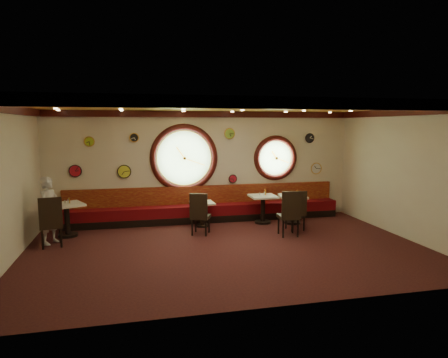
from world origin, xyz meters
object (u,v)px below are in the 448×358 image
(chair_d, at_px, (297,208))
(condiment_c_salt, at_px, (259,194))
(condiment_c_pepper, at_px, (264,193))
(condiment_c_bottle, at_px, (265,192))
(table_c, at_px, (263,206))
(condiment_d_pepper, at_px, (294,194))
(chair_a, at_px, (51,219))
(condiment_a_pepper, at_px, (68,201))
(table_a, at_px, (67,216))
(chair_b, at_px, (200,211))
(table_b, at_px, (202,211))
(condiment_a_salt, at_px, (65,202))
(waiter, at_px, (50,210))
(chair_c, at_px, (290,211))
(condiment_b_bottle, at_px, (203,198))
(condiment_b_salt, at_px, (200,200))
(condiment_d_salt, at_px, (289,194))
(condiment_b_pepper, at_px, (205,201))
(table_d, at_px, (293,206))
(condiment_d_bottle, at_px, (297,192))

(chair_d, distance_m, condiment_c_salt, 1.29)
(condiment_c_pepper, relative_size, condiment_c_bottle, 0.57)
(table_c, distance_m, condiment_d_pepper, 0.94)
(chair_a, bearing_deg, condiment_c_bottle, -0.19)
(condiment_a_pepper, distance_m, condiment_c_pepper, 5.26)
(chair_a, bearing_deg, condiment_c_pepper, -0.22)
(chair_a, xyz_separation_m, condiment_a_pepper, (0.26, 0.89, 0.22))
(table_a, distance_m, chair_b, 3.34)
(condiment_c_salt, height_order, condiment_d_pepper, condiment_d_pepper)
(table_b, bearing_deg, condiment_a_salt, -176.74)
(waiter, bearing_deg, condiment_d_pepper, -56.40)
(condiment_a_pepper, bearing_deg, table_b, 4.10)
(chair_c, bearing_deg, chair_d, 54.03)
(chair_a, height_order, chair_d, chair_a)
(table_a, xyz_separation_m, table_c, (5.25, 0.22, -0.02))
(chair_b, distance_m, condiment_c_bottle, 2.26)
(chair_b, height_order, condiment_c_pepper, chair_b)
(chair_d, relative_size, condiment_d_pepper, 7.15)
(condiment_c_pepper, bearing_deg, condiment_c_salt, 164.81)
(chair_b, relative_size, condiment_a_pepper, 6.16)
(table_c, distance_m, chair_a, 5.58)
(table_a, relative_size, condiment_b_bottle, 5.73)
(table_b, bearing_deg, condiment_c_bottle, 0.80)
(chair_d, distance_m, condiment_b_salt, 2.66)
(table_c, xyz_separation_m, chair_a, (-5.46, -1.12, 0.17))
(condiment_a_pepper, distance_m, waiter, 0.65)
(chair_a, distance_m, condiment_a_pepper, 0.95)
(table_b, distance_m, condiment_c_salt, 1.72)
(chair_a, bearing_deg, condiment_d_salt, -3.72)
(condiment_b_pepper, bearing_deg, table_b, 130.19)
(condiment_a_salt, distance_m, condiment_b_salt, 3.48)
(table_a, distance_m, condiment_a_salt, 0.36)
(table_d, bearing_deg, chair_a, -171.91)
(table_a, xyz_separation_m, table_d, (6.07, -0.01, -0.02))
(condiment_b_salt, bearing_deg, condiment_c_salt, -0.27)
(table_d, relative_size, condiment_b_salt, 9.98)
(table_b, xyz_separation_m, condiment_b_pepper, (0.06, -0.07, 0.30))
(condiment_b_bottle, xyz_separation_m, waiter, (-3.83, -0.91, 0.03))
(chair_d, xyz_separation_m, waiter, (-6.16, 0.21, 0.19))
(table_d, relative_size, chair_b, 1.28)
(condiment_c_bottle, xyz_separation_m, condiment_d_bottle, (0.89, -0.21, -0.01))
(chair_d, bearing_deg, condiment_b_salt, 152.07)
(table_b, bearing_deg, condiment_b_bottle, 71.10)
(condiment_b_salt, xyz_separation_m, condiment_b_bottle, (0.10, 0.06, 0.05))
(condiment_d_pepper, bearing_deg, table_d, 109.01)
(chair_b, bearing_deg, condiment_c_salt, 49.80)
(condiment_d_pepper, height_order, condiment_b_bottle, condiment_d_pepper)
(condiment_d_salt, xyz_separation_m, condiment_c_bottle, (-0.63, 0.26, 0.03))
(condiment_d_bottle, height_order, waiter, waiter)
(condiment_a_salt, relative_size, condiment_d_bottle, 0.60)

